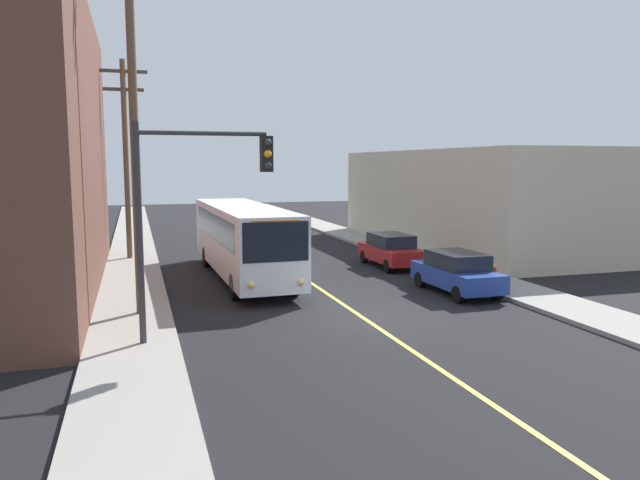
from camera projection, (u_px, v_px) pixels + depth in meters
The scene contains 12 objects.
ground_plane at pixel (363, 318), 19.90m from camera, with size 120.00×120.00×0.00m, color black.
sidewalk_left at pixel (133, 275), 27.28m from camera, with size 2.50×90.00×0.15m, color gray.
sidewalk_right at pixel (425, 260), 31.48m from camera, with size 2.50×90.00×0.15m, color gray.
lane_stripe_center at pixel (268, 254), 34.13m from camera, with size 0.16×60.00×0.01m, color #D8CC4C.
building_right_warehouse at pixel (494, 198), 37.94m from camera, with size 12.00×20.85×5.82m.
city_bus at pixel (243, 237), 26.64m from camera, with size 2.81×12.20×3.20m.
parked_car_blue at pixel (457, 272), 23.63m from camera, with size 1.87×4.42×1.62m.
parked_car_red at pixel (391, 250), 29.74m from camera, with size 1.84×4.41×1.62m.
utility_pole_near at pixel (134, 116), 19.26m from camera, with size 2.40×0.28×11.72m.
utility_pole_mid at pixel (126, 150), 31.06m from camera, with size 2.40×0.28×10.11m.
traffic_signal_left_corner at pixel (197, 190), 16.59m from camera, with size 3.75×0.48×6.00m.
fire_hydrant at pixel (493, 273), 24.77m from camera, with size 0.44×0.26×0.84m.
Camera 1 is at (-7.03, -18.16, 5.03)m, focal length 34.10 mm.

